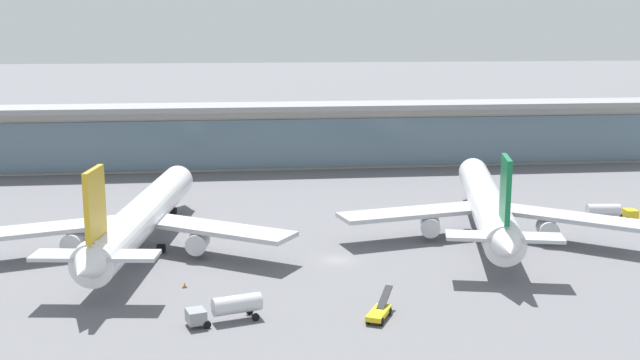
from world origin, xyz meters
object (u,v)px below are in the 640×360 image
Objects in this scene: service_truck_near_nose_yellow at (379,312)px; service_truck_by_tail_grey at (228,307)px; airliner_centre_stand at (487,204)px; safety_cone_alpha at (185,285)px; service_truck_under_wing_yellow at (609,211)px; airliner_left_stand at (142,216)px.

service_truck_by_tail_grey is at bearing 176.00° from service_truck_near_nose_yellow.
airliner_centre_stand is at bearing 38.11° from service_truck_by_tail_grey.
service_truck_by_tail_grey is 13.61m from safety_cone_alpha.
service_truck_near_nose_yellow is 0.76× the size of service_truck_under_wing_yellow.
safety_cone_alpha is (-5.56, 12.34, -1.39)m from service_truck_by_tail_grey.
service_truck_under_wing_yellow is at bearing 39.74° from service_truck_near_nose_yellow.
safety_cone_alpha is at bearing -159.52° from service_truck_under_wing_yellow.
airliner_left_stand is 6.94× the size of service_truck_by_tail_grey.
airliner_centre_stand is 6.97× the size of service_truck_under_wing_yellow.
airliner_centre_stand is 25.33m from service_truck_under_wing_yellow.
airliner_left_stand is at bearing -173.87° from service_truck_under_wing_yellow.
airliner_left_stand reaches higher than safety_cone_alpha.
service_truck_near_nose_yellow is at bearing -125.54° from airliner_centre_stand.
airliner_centre_stand is at bearing 54.46° from service_truck_near_nose_yellow.
airliner_left_stand and airliner_centre_stand have the same top height.
airliner_centre_stand is 87.25× the size of safety_cone_alpha.
airliner_left_stand is 43.78m from service_truck_near_nose_yellow.
airliner_left_stand is 1.01× the size of airliner_centre_stand.
service_truck_under_wing_yellow is 12.52× the size of safety_cone_alpha.
airliner_centre_stand is 6.87× the size of service_truck_by_tail_grey.
service_truck_by_tail_grey is at bearing -141.89° from airliner_centre_stand.
safety_cone_alpha is at bearing -68.77° from airliner_left_stand.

